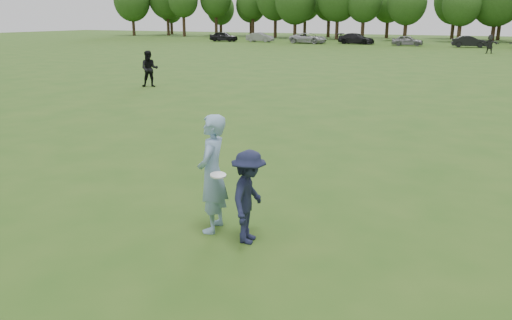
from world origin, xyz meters
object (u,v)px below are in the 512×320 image
Objects in this scene: car_c at (308,38)px; defender at (249,197)px; car_f at (470,42)px; player_far_a at (149,69)px; car_b at (260,37)px; player_far_d at (490,44)px; thrower at (212,174)px; car_d at (356,39)px; car_a at (224,36)px; car_e at (408,41)px.

defender is at bearing -154.15° from car_c.
defender is 0.39× the size of car_f.
player_far_a reaches higher than car_b.
player_far_d is 25.27m from car_c.
thrower is 62.92m from car_d.
car_c is (13.51, -0.07, -0.00)m from car_a.
defender is 50.02m from player_far_d.
car_c is at bearing -91.62° from car_a.
car_b is 14.26m from car_d.
player_far_d is at bearing 34.75° from player_far_a.
car_f is (34.17, 0.15, -0.04)m from car_a.
car_d is at bearing 60.16° from player_far_a.
car_e is (21.26, -0.89, -0.01)m from car_b.
car_f is (28.58, -0.81, 0.01)m from car_b.
car_e is (7.01, -1.35, -0.06)m from car_d.
thrower reaches higher than car_a.
car_b is at bearing 15.84° from defender.
player_far_d is at bearing -109.43° from car_b.
defender is at bearing -90.55° from player_far_d.
car_b is (-28.99, 61.04, -0.12)m from defender.
player_far_d is 0.36× the size of car_c.
car_a is at bearing 100.97° from car_d.
car_d is at bearing -70.25° from car_c.
thrower is at bearing 69.63° from defender.
car_e is at bearing 135.96° from player_far_d.
car_b is 1.05× the size of car_e.
car_a is (-33.80, 59.93, -0.32)m from thrower.
car_f reaches higher than car_e.
car_e is (26.85, 0.07, -0.06)m from car_a.
car_d is (19.85, 1.42, -0.01)m from car_a.
defender is 67.57m from car_b.
player_far_a is 50.04m from car_a.
car_a is at bearing 96.19° from car_c.
car_d is (6.34, 1.49, -0.00)m from car_c.
car_e is 0.94× the size of car_f.
car_a is 1.05× the size of car_b.
car_f is at bearing 105.74° from player_far_d.
defender is 0.32× the size of car_d.
car_d is 7.14m from car_e.
car_c is at bearing 110.14° from car_d.
car_c is 20.66m from car_f.
defender is (0.78, -0.15, -0.25)m from thrower.
player_far_a is at bearing -156.25° from car_a.
car_f is at bearing 42.59° from player_far_a.
defender is 60.24m from car_f.
player_far_d reaches higher than car_c.
player_far_d reaches higher than car_d.
car_b is 0.78× the size of car_c.
car_c is (-7.69, 45.26, -0.24)m from player_far_a.
car_d reaches higher than car_e.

